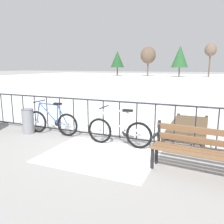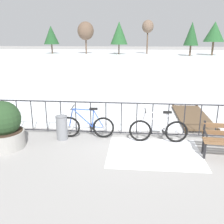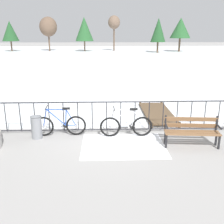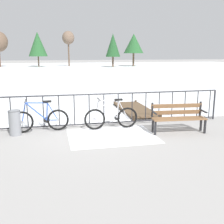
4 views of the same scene
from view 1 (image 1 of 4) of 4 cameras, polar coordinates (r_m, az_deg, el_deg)
ground_plane at (r=6.48m, az=-2.14°, el=-6.37°), size 160.00×160.00×0.00m
frozen_pond at (r=34.13m, az=19.10°, el=7.41°), size 80.00×56.00×0.03m
snow_patch at (r=5.27m, az=-3.06°, el=-10.60°), size 2.48×1.90×0.01m
railing_fence at (r=6.33m, az=-2.18°, el=-1.54°), size 9.06×0.06×1.07m
bicycle_near_railing at (r=6.93m, az=-14.70°, el=-2.40°), size 1.71×0.52×0.97m
bicycle_second at (r=5.75m, az=1.69°, el=-4.85°), size 1.71×0.52×0.97m
park_bench at (r=4.57m, az=20.21°, el=-7.99°), size 1.64×0.62×0.89m
trash_bin at (r=7.25m, az=-20.13°, el=-2.12°), size 0.35×0.35×0.73m
wooden_dock at (r=7.60m, az=18.43°, el=-3.36°), size 1.10×3.07×0.20m
tree_west_mid at (r=48.89m, az=1.34°, el=12.95°), size 2.81×2.81×5.05m
tree_centre at (r=46.92m, az=8.97°, el=13.75°), size 2.96×2.96×5.73m
tree_east_mid at (r=45.70m, az=23.30°, el=13.92°), size 2.05×2.05×5.96m
tree_extra at (r=45.08m, az=16.53°, el=13.06°), size 3.09×3.09×5.68m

